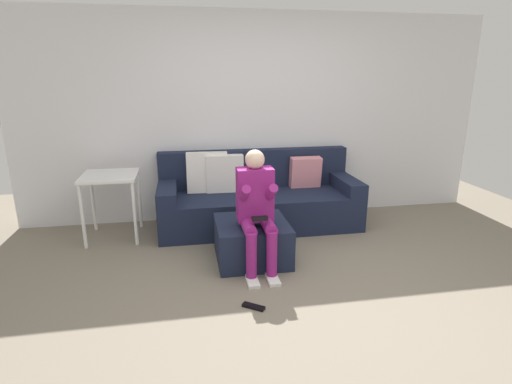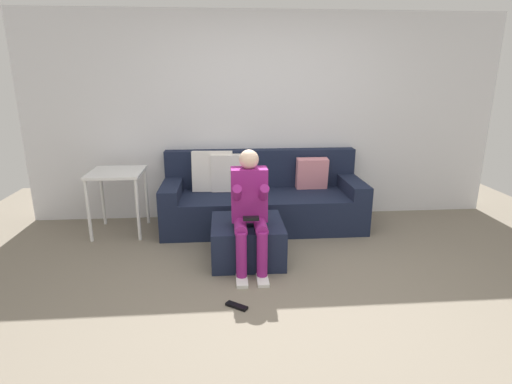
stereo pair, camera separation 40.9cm
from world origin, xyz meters
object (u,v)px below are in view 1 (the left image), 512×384
at_px(ottoman, 252,241).
at_px(remote_near_ottoman, 254,307).
at_px(person_seated, 257,205).
at_px(side_table, 110,184).
at_px(couch_sectional, 257,199).

relative_size(ottoman, remote_near_ottoman, 3.76).
distance_m(person_seated, side_table, 1.74).
distance_m(couch_sectional, side_table, 1.66).
height_order(person_seated, side_table, person_seated).
xyz_separation_m(ottoman, remote_near_ottoman, (-0.14, -0.86, -0.18)).
relative_size(ottoman, side_table, 0.96).
bearing_deg(person_seated, ottoman, 94.87).
relative_size(side_table, remote_near_ottoman, 3.92).
relative_size(person_seated, remote_near_ottoman, 6.03).
height_order(ottoman, person_seated, person_seated).
height_order(couch_sectional, ottoman, couch_sectional).
bearing_deg(remote_near_ottoman, side_table, 162.80).
bearing_deg(person_seated, couch_sectional, 79.25).
bearing_deg(remote_near_ottoman, person_seated, 113.81).
xyz_separation_m(couch_sectional, side_table, (-1.63, -0.10, 0.30)).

